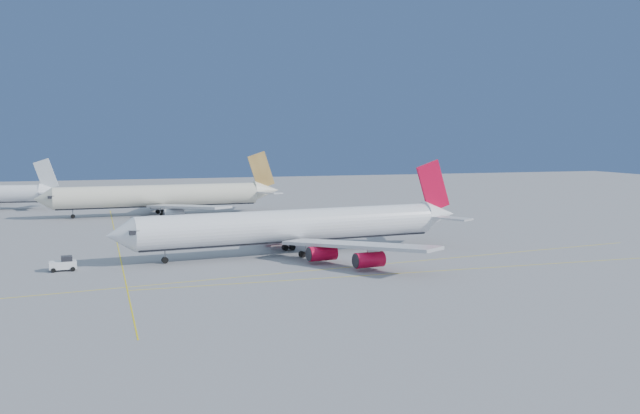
{
  "coord_description": "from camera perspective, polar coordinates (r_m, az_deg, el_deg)",
  "views": [
    {
      "loc": [
        -43.91,
        -117.86,
        22.22
      ],
      "look_at": [
        1.34,
        25.11,
        7.0
      ],
      "focal_mm": 40.0,
      "sensor_mm": 36.0,
      "label": 1
    }
  ],
  "objects": [
    {
      "name": "airliner_virgin",
      "position": [
        133.48,
        -1.67,
        -1.53
      ],
      "size": [
        69.97,
        62.46,
        17.26
      ],
      "rotation": [
        0.0,
        0.0,
        0.12
      ],
      "color": "white",
      "rests_on": "ground"
    },
    {
      "name": "ground",
      "position": [
        127.72,
        2.83,
        -4.23
      ],
      "size": [
        500.0,
        500.0,
        0.0
      ],
      "primitive_type": "plane",
      "color": "slate",
      "rests_on": "ground"
    },
    {
      "name": "pushback_tug",
      "position": [
        124.47,
        -19.83,
        -4.31
      ],
      "size": [
        4.44,
        2.92,
        2.4
      ],
      "rotation": [
        0.0,
        0.0,
        0.08
      ],
      "color": "white",
      "rests_on": "ground"
    },
    {
      "name": "taxiway_lines",
      "position": [
        129.51,
        -4.28,
        -4.1
      ],
      "size": [
        118.86,
        140.0,
        0.02
      ],
      "color": "#D4BE0B",
      "rests_on": "ground"
    },
    {
      "name": "airliner_etihad",
      "position": [
        202.19,
        -12.4,
        0.87
      ],
      "size": [
        67.21,
        62.05,
        17.54
      ],
      "rotation": [
        0.0,
        0.0,
        0.05
      ],
      "color": "beige",
      "rests_on": "ground"
    }
  ]
}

